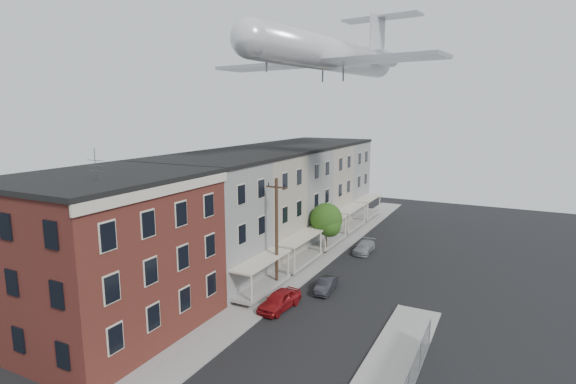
% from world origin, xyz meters
% --- Properties ---
extents(sidewalk_left, '(3.00, 62.00, 0.12)m').
position_xyz_m(sidewalk_left, '(-5.50, 24.00, 0.06)').
color(sidewalk_left, gray).
rests_on(sidewalk_left, ground).
extents(curb_left, '(0.15, 62.00, 0.14)m').
position_xyz_m(curb_left, '(-4.05, 24.00, 0.07)').
color(curb_left, gray).
rests_on(curb_left, ground).
extents(corner_building, '(10.31, 12.30, 12.15)m').
position_xyz_m(corner_building, '(-12.00, 7.00, 5.16)').
color(corner_building, '#3C1513').
rests_on(corner_building, ground).
extents(row_house_a, '(11.98, 7.00, 10.30)m').
position_xyz_m(row_house_a, '(-11.96, 16.50, 5.13)').
color(row_house_a, slate).
rests_on(row_house_a, ground).
extents(row_house_b, '(11.98, 7.00, 10.30)m').
position_xyz_m(row_house_b, '(-11.96, 23.50, 5.13)').
color(row_house_b, slate).
rests_on(row_house_b, ground).
extents(row_house_c, '(11.98, 7.00, 10.30)m').
position_xyz_m(row_house_c, '(-11.96, 30.50, 5.13)').
color(row_house_c, slate).
rests_on(row_house_c, ground).
extents(row_house_d, '(11.98, 7.00, 10.30)m').
position_xyz_m(row_house_d, '(-11.96, 37.50, 5.13)').
color(row_house_d, slate).
rests_on(row_house_d, ground).
extents(row_house_e, '(11.98, 7.00, 10.30)m').
position_xyz_m(row_house_e, '(-11.96, 44.50, 5.13)').
color(row_house_e, slate).
rests_on(row_house_e, ground).
extents(utility_pole, '(1.80, 0.26, 9.00)m').
position_xyz_m(utility_pole, '(-5.60, 18.00, 4.67)').
color(utility_pole, black).
rests_on(utility_pole, ground).
extents(street_tree, '(3.22, 3.20, 5.20)m').
position_xyz_m(street_tree, '(-5.27, 27.92, 3.45)').
color(street_tree, black).
rests_on(street_tree, ground).
extents(car_near, '(2.05, 4.19, 1.37)m').
position_xyz_m(car_near, '(-3.60, 14.67, 0.69)').
color(car_near, maroon).
rests_on(car_near, ground).
extents(car_mid, '(1.42, 3.38, 1.09)m').
position_xyz_m(car_mid, '(-1.80, 19.17, 0.54)').
color(car_mid, black).
rests_on(car_mid, ground).
extents(car_far, '(1.67, 3.89, 1.12)m').
position_xyz_m(car_far, '(-2.08, 30.17, 0.56)').
color(car_far, gray).
rests_on(car_far, ground).
extents(airplane, '(21.51, 24.57, 7.07)m').
position_xyz_m(airplane, '(-4.50, 26.34, 19.06)').
color(airplane, silver).
rests_on(airplane, ground).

